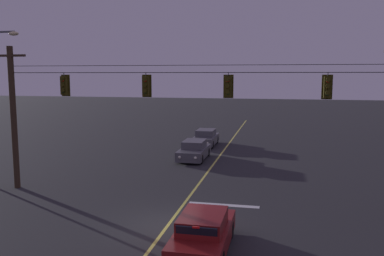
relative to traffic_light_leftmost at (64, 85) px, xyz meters
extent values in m
plane|color=#28282B|center=(6.57, -3.79, -5.64)|extent=(180.00, 180.00, 0.00)
cube|color=#D1C64C|center=(6.57, 6.02, -5.64)|extent=(0.14, 60.00, 0.01)
cube|color=silver|center=(8.47, -0.58, -5.64)|extent=(3.40, 0.36, 0.01)
cylinder|color=#38281C|center=(-3.09, 0.02, -1.79)|extent=(0.32, 0.32, 7.70)
cube|color=#38281C|center=(-3.09, 0.02, 1.55)|extent=(1.80, 0.12, 0.12)
cylinder|color=slate|center=(-3.09, 0.02, 1.20)|extent=(0.12, 0.12, 0.18)
cylinder|color=black|center=(6.57, 0.02, 0.65)|extent=(19.32, 0.03, 0.03)
cylinder|color=black|center=(6.57, 0.02, 1.00)|extent=(19.32, 0.02, 0.02)
cylinder|color=black|center=(0.00, 0.02, 0.56)|extent=(0.04, 0.04, 0.18)
cube|color=#332D0A|center=(0.00, 0.02, -0.01)|extent=(0.32, 0.26, 0.96)
cube|color=#332D0A|center=(0.00, 0.16, -0.01)|extent=(0.48, 0.03, 1.12)
sphere|color=red|center=(0.00, -0.14, 0.28)|extent=(0.17, 0.17, 0.17)
cylinder|color=#332D0A|center=(0.00, -0.18, 0.33)|extent=(0.20, 0.10, 0.20)
sphere|color=#3D280A|center=(0.00, -0.14, -0.01)|extent=(0.17, 0.17, 0.17)
cylinder|color=#332D0A|center=(0.00, -0.18, 0.04)|extent=(0.20, 0.10, 0.20)
sphere|color=black|center=(0.00, -0.14, -0.29)|extent=(0.17, 0.17, 0.17)
cylinder|color=#332D0A|center=(0.00, -0.18, -0.25)|extent=(0.20, 0.10, 0.20)
cylinder|color=black|center=(4.45, 0.02, 0.56)|extent=(0.04, 0.04, 0.18)
cube|color=#332D0A|center=(4.45, 0.02, -0.01)|extent=(0.32, 0.26, 0.96)
cube|color=#332D0A|center=(4.45, 0.16, -0.01)|extent=(0.48, 0.03, 1.12)
sphere|color=red|center=(4.45, -0.14, 0.28)|extent=(0.17, 0.17, 0.17)
cylinder|color=#332D0A|center=(4.45, -0.18, 0.33)|extent=(0.20, 0.10, 0.20)
sphere|color=#3D280A|center=(4.45, -0.14, -0.01)|extent=(0.17, 0.17, 0.17)
cylinder|color=#332D0A|center=(4.45, -0.18, 0.04)|extent=(0.20, 0.10, 0.20)
sphere|color=black|center=(4.45, -0.14, -0.29)|extent=(0.17, 0.17, 0.17)
cylinder|color=#332D0A|center=(4.45, -0.18, -0.25)|extent=(0.20, 0.10, 0.20)
cylinder|color=black|center=(8.54, 0.02, 0.56)|extent=(0.04, 0.04, 0.18)
cube|color=#332D0A|center=(8.54, 0.02, -0.01)|extent=(0.32, 0.26, 0.96)
cube|color=#332D0A|center=(8.54, 0.16, -0.01)|extent=(0.48, 0.03, 1.12)
sphere|color=red|center=(8.54, -0.14, 0.28)|extent=(0.17, 0.17, 0.17)
cylinder|color=#332D0A|center=(8.54, -0.18, 0.33)|extent=(0.20, 0.10, 0.20)
sphere|color=#3D280A|center=(8.54, -0.14, -0.01)|extent=(0.17, 0.17, 0.17)
cylinder|color=#332D0A|center=(8.54, -0.18, 0.04)|extent=(0.20, 0.10, 0.20)
sphere|color=black|center=(8.54, -0.14, -0.29)|extent=(0.17, 0.17, 0.17)
cylinder|color=#332D0A|center=(8.54, -0.18, -0.25)|extent=(0.20, 0.10, 0.20)
cylinder|color=black|center=(13.05, 0.02, 0.56)|extent=(0.04, 0.04, 0.18)
cube|color=#332D0A|center=(13.05, 0.02, -0.01)|extent=(0.32, 0.26, 0.96)
cube|color=#332D0A|center=(13.05, 0.16, -0.01)|extent=(0.48, 0.03, 1.12)
sphere|color=red|center=(13.05, -0.14, 0.28)|extent=(0.17, 0.17, 0.17)
cylinder|color=#332D0A|center=(13.05, -0.18, 0.33)|extent=(0.20, 0.10, 0.20)
sphere|color=#3D280A|center=(13.05, -0.14, -0.01)|extent=(0.17, 0.17, 0.17)
cylinder|color=#332D0A|center=(13.05, -0.18, 0.04)|extent=(0.20, 0.10, 0.20)
sphere|color=black|center=(13.05, -0.14, -0.29)|extent=(0.17, 0.17, 0.17)
cylinder|color=#332D0A|center=(13.05, -0.18, -0.25)|extent=(0.20, 0.10, 0.20)
cube|color=maroon|center=(8.45, -5.76, -5.13)|extent=(1.80, 4.30, 0.68)
cube|color=maroon|center=(8.45, -5.88, -4.52)|extent=(1.51, 2.15, 0.54)
cube|color=black|center=(8.45, -4.94, -4.52)|extent=(1.40, 0.21, 0.48)
cube|color=black|center=(8.45, -6.94, -4.52)|extent=(1.37, 0.18, 0.46)
cylinder|color=black|center=(7.66, -4.42, -5.32)|extent=(0.22, 0.64, 0.64)
cylinder|color=black|center=(9.24, -4.42, -5.32)|extent=(0.22, 0.64, 0.64)
cylinder|color=black|center=(7.66, -7.09, -5.32)|extent=(0.22, 0.64, 0.64)
cube|color=red|center=(8.45, -7.05, -4.29)|extent=(0.24, 0.04, 0.06)
cube|color=#4C4C51|center=(4.89, 9.45, -5.13)|extent=(1.80, 4.30, 0.68)
cube|color=#4C4C51|center=(4.89, 9.57, -4.52)|extent=(1.51, 2.15, 0.54)
cube|color=black|center=(4.89, 8.64, -4.52)|extent=(1.40, 0.21, 0.48)
cube|color=black|center=(4.89, 10.64, -4.52)|extent=(1.37, 0.18, 0.46)
cylinder|color=black|center=(5.68, 8.12, -5.32)|extent=(0.22, 0.64, 0.64)
cylinder|color=black|center=(4.10, 8.12, -5.32)|extent=(0.22, 0.64, 0.64)
cylinder|color=black|center=(5.68, 10.79, -5.32)|extent=(0.22, 0.64, 0.64)
cylinder|color=black|center=(4.10, 10.79, -5.32)|extent=(0.22, 0.64, 0.64)
sphere|color=white|center=(5.45, 7.28, -5.07)|extent=(0.20, 0.20, 0.20)
sphere|color=white|center=(4.33, 7.28, -5.07)|extent=(0.20, 0.20, 0.20)
cube|color=#4C4C51|center=(4.67, 15.48, -5.13)|extent=(1.80, 4.30, 0.68)
cube|color=#4C4C51|center=(4.67, 15.60, -4.52)|extent=(1.51, 2.15, 0.54)
cube|color=black|center=(4.67, 14.66, -4.52)|extent=(1.40, 0.21, 0.48)
cube|color=black|center=(4.67, 16.66, -4.52)|extent=(1.37, 0.18, 0.46)
cylinder|color=black|center=(5.46, 14.15, -5.32)|extent=(0.22, 0.64, 0.64)
cylinder|color=black|center=(3.87, 14.15, -5.32)|extent=(0.22, 0.64, 0.64)
cylinder|color=black|center=(5.46, 16.81, -5.32)|extent=(0.22, 0.64, 0.64)
cylinder|color=black|center=(3.87, 16.81, -5.32)|extent=(0.22, 0.64, 0.64)
sphere|color=white|center=(5.22, 13.31, -5.07)|extent=(0.20, 0.20, 0.20)
sphere|color=white|center=(4.11, 13.31, -5.07)|extent=(0.20, 0.20, 0.20)
ellipsoid|color=beige|center=(-2.64, -0.20, 2.67)|extent=(0.56, 0.30, 0.22)
camera|label=1|loc=(10.95, -19.22, 0.56)|focal=37.92mm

